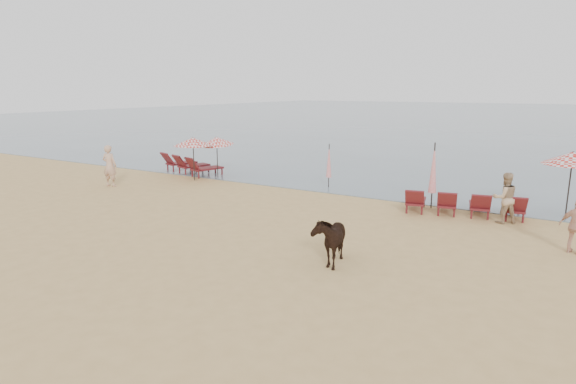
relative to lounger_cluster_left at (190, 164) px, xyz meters
name	(u,v)px	position (x,y,z in m)	size (l,w,h in m)	color
ground	(185,272)	(9.50, -10.67, -0.50)	(120.00, 120.00, 0.00)	tan
sea	(522,116)	(9.50, 69.33, -0.50)	(160.00, 140.00, 0.06)	#51606B
lounger_cluster_left	(190,164)	(0.00, 0.00, 0.00)	(3.69, 2.78, 0.72)	maroon
lounger_cluster_right	(463,203)	(14.29, -1.47, -0.06)	(4.23, 2.47, 0.63)	maroon
umbrella_open_left_a	(193,142)	(1.50, -1.33, 1.42)	(1.88, 1.88, 2.13)	black
umbrella_open_left_b	(217,141)	(1.86, 0.04, 1.35)	(1.67, 1.70, 2.13)	black
umbrella_open_right	(573,158)	(17.48, 0.02, 1.62)	(1.93, 1.93, 2.35)	black
umbrella_closed_left	(329,161)	(8.00, 0.45, 0.74)	(0.24, 0.24, 2.01)	black
umbrella_closed_right	(434,168)	(13.05, -1.00, 1.04)	(0.30, 0.30, 2.50)	black
cow	(330,238)	(12.31, -8.26, 0.16)	(0.72, 1.57, 1.33)	black
beachgoer_left	(110,166)	(-0.84, -4.44, 0.46)	(0.70, 0.46, 1.93)	tan
beachgoer_right_a	(505,198)	(15.67, -1.80, 0.37)	(0.84, 0.66, 1.73)	tan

